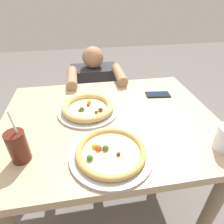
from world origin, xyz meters
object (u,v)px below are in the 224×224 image
drink_cup_colored (18,146)px  cell_phone (158,95)px  pizza_far (88,108)px  diner_seated (96,103)px  pizza_near (111,153)px

drink_cup_colored → cell_phone: drink_cup_colored is taller
pizza_far → diner_seated: diner_seated is taller
pizza_far → drink_cup_colored: bearing=-133.3°
drink_cup_colored → cell_phone: size_ratio=1.51×
pizza_far → diner_seated: 0.72m
pizza_far → diner_seated: (0.09, 0.62, -0.35)m
diner_seated → drink_cup_colored: bearing=-112.0°
pizza_far → cell_phone: (0.45, 0.11, -0.02)m
pizza_far → diner_seated: size_ratio=0.36×
pizza_far → diner_seated: bearing=82.1°
pizza_near → drink_cup_colored: bearing=173.1°
pizza_near → pizza_far: size_ratio=1.04×
pizza_far → cell_phone: bearing=14.2°
cell_phone → pizza_near: bearing=-129.5°
pizza_far → pizza_near: bearing=-78.4°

